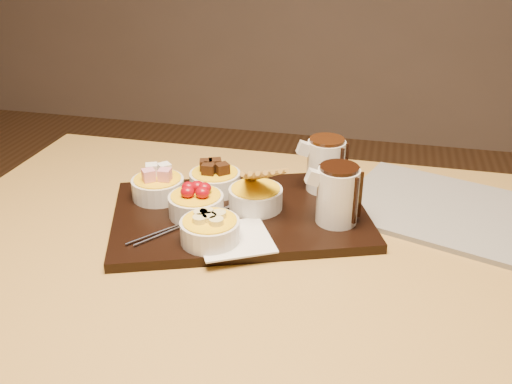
% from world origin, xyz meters
% --- Properties ---
extents(dining_table, '(1.20, 0.80, 0.75)m').
position_xyz_m(dining_table, '(0.00, 0.00, 0.65)').
color(dining_table, '#B08941').
rests_on(dining_table, ground).
extents(serving_board, '(0.54, 0.44, 0.02)m').
position_xyz_m(serving_board, '(-0.05, 0.07, 0.76)').
color(serving_board, black).
rests_on(serving_board, dining_table).
extents(napkin, '(0.16, 0.16, 0.00)m').
position_xyz_m(napkin, '(-0.04, -0.03, 0.77)').
color(napkin, white).
rests_on(napkin, serving_board).
extents(bowl_marshmallows, '(0.10, 0.10, 0.04)m').
position_xyz_m(bowl_marshmallows, '(-0.22, 0.09, 0.79)').
color(bowl_marshmallows, silver).
rests_on(bowl_marshmallows, serving_board).
extents(bowl_cake, '(0.10, 0.10, 0.04)m').
position_xyz_m(bowl_cake, '(-0.12, 0.14, 0.79)').
color(bowl_cake, silver).
rests_on(bowl_cake, serving_board).
extents(bowl_strawberries, '(0.10, 0.10, 0.04)m').
position_xyz_m(bowl_strawberries, '(-0.13, 0.04, 0.79)').
color(bowl_strawberries, silver).
rests_on(bowl_strawberries, serving_board).
extents(bowl_biscotti, '(0.10, 0.10, 0.04)m').
position_xyz_m(bowl_biscotti, '(-0.03, 0.09, 0.79)').
color(bowl_biscotti, silver).
rests_on(bowl_biscotti, serving_board).
extents(bowl_bananas, '(0.10, 0.10, 0.04)m').
position_xyz_m(bowl_bananas, '(-0.07, -0.04, 0.79)').
color(bowl_bananas, silver).
rests_on(bowl_bananas, serving_board).
extents(pitcher_dark_chocolate, '(0.09, 0.09, 0.10)m').
position_xyz_m(pitcher_dark_chocolate, '(0.12, 0.07, 0.82)').
color(pitcher_dark_chocolate, silver).
rests_on(pitcher_dark_chocolate, serving_board).
extents(pitcher_milk_chocolate, '(0.09, 0.09, 0.10)m').
position_xyz_m(pitcher_milk_chocolate, '(0.09, 0.20, 0.82)').
color(pitcher_milk_chocolate, silver).
rests_on(pitcher_milk_chocolate, serving_board).
extents(fondue_skewers, '(0.22, 0.18, 0.01)m').
position_xyz_m(fondue_skewers, '(-0.13, 0.01, 0.77)').
color(fondue_skewers, silver).
rests_on(fondue_skewers, serving_board).
extents(newspaper, '(0.42, 0.38, 0.01)m').
position_xyz_m(newspaper, '(0.31, 0.19, 0.76)').
color(newspaper, beige).
rests_on(newspaper, dining_table).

